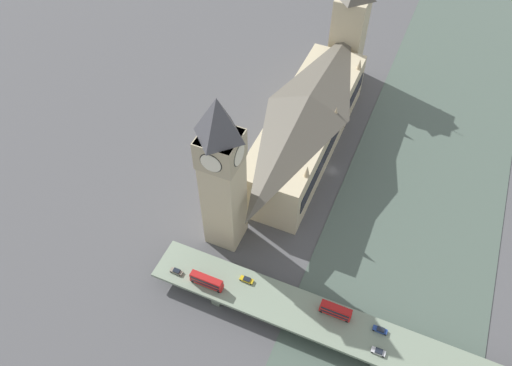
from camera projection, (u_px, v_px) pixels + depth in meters
ground_plane at (332, 171)px, 211.68m from camera, size 600.00×600.00×0.00m
river_water at (421, 198)px, 201.84m from camera, size 63.28×360.00×0.30m
parliament_hall at (307, 123)px, 209.39m from camera, size 25.58×90.82×29.44m
clock_tower at (222, 172)px, 163.08m from camera, size 13.41×13.41×66.76m
victoria_tower at (349, 33)px, 235.68m from camera, size 14.71×14.71×53.46m
road_bridge at (382, 345)px, 156.53m from camera, size 158.55×15.24×6.46m
double_decker_bus_lead at (336, 310)px, 160.03m from camera, size 10.41×2.60×4.69m
double_decker_bus_rear at (207, 281)px, 167.03m from camera, size 11.68×2.57×4.67m
car_northbound_lead at (247, 280)px, 169.44m from camera, size 4.76×1.83×1.40m
car_northbound_mid at (380, 330)px, 157.69m from camera, size 4.61×1.81×1.50m
car_southbound_lead at (176, 271)px, 171.56m from camera, size 4.53×1.78×1.45m
car_southbound_tail at (378, 351)px, 153.21m from camera, size 4.46×1.93×1.32m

